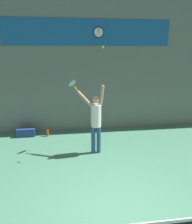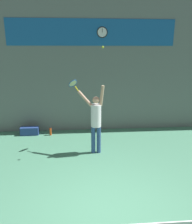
{
  "view_description": "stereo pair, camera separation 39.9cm",
  "coord_description": "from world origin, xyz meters",
  "views": [
    {
      "loc": [
        -0.9,
        -3.41,
        3.15
      ],
      "look_at": [
        -0.01,
        2.93,
        1.35
      ],
      "focal_mm": 35.0,
      "sensor_mm": 36.0,
      "label": 1
    },
    {
      "loc": [
        -0.5,
        -3.46,
        3.15
      ],
      "look_at": [
        -0.01,
        2.93,
        1.35
      ],
      "focal_mm": 35.0,
      "sensor_mm": 36.0,
      "label": 2
    }
  ],
  "objects": [
    {
      "name": "water_bottle",
      "position": [
        -1.65,
        4.55,
        0.15
      ],
      "size": [
        0.08,
        0.08,
        0.32
      ],
      "color": "#D84C19",
      "rests_on": "ground_plane"
    },
    {
      "name": "sponsor_banner",
      "position": [
        0.0,
        5.07,
        3.81
      ],
      "size": [
        6.24,
        0.02,
        0.95
      ],
      "color": "#195B9E"
    },
    {
      "name": "scoreboard_clock",
      "position": [
        0.38,
        5.05,
        3.81
      ],
      "size": [
        0.41,
        0.04,
        0.41
      ],
      "color": "white"
    },
    {
      "name": "tennis_ball",
      "position": [
        0.17,
        2.88,
        3.25
      ],
      "size": [
        0.07,
        0.07,
        0.07
      ],
      "color": "#CCDB2D"
    },
    {
      "name": "tennis_racket",
      "position": [
        -0.69,
        3.44,
        2.14
      ],
      "size": [
        0.38,
        0.41,
        0.36
      ],
      "color": "yellow"
    },
    {
      "name": "ground_plane",
      "position": [
        0.0,
        0.0,
        0.0
      ],
      "size": [
        18.0,
        18.0,
        0.0
      ],
      "primitive_type": "plane",
      "color": "#4C8C6B"
    },
    {
      "name": "tennis_player",
      "position": [
        -0.02,
        2.93,
        1.12
      ],
      "size": [
        0.83,
        0.52,
        2.17
      ],
      "color": "#2D4C7F",
      "rests_on": "ground_plane"
    },
    {
      "name": "back_wall",
      "position": [
        0.0,
        5.13,
        2.5
      ],
      "size": [
        18.0,
        0.1,
        5.0
      ],
      "color": "slate",
      "rests_on": "ground_plane"
    },
    {
      "name": "equipment_bag",
      "position": [
        -2.46,
        4.66,
        0.15
      ],
      "size": [
        0.68,
        0.27,
        0.31
      ],
      "color": "navy",
      "rests_on": "ground_plane"
    }
  ]
}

